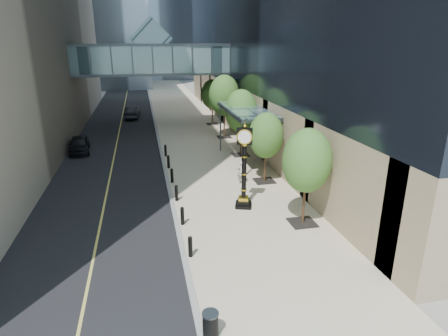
{
  "coord_description": "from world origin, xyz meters",
  "views": [
    {
      "loc": [
        -4.39,
        -13.74,
        9.29
      ],
      "look_at": [
        -0.24,
        5.15,
        2.73
      ],
      "focal_mm": 30.0,
      "sensor_mm": 36.0,
      "label": 1
    }
  ],
  "objects_px": {
    "trash_bin": "(210,326)",
    "pedestrian": "(241,172)",
    "car_near": "(79,144)",
    "car_far": "(133,112)",
    "street_clock": "(244,172)"
  },
  "relations": [
    {
      "from": "trash_bin",
      "to": "car_near",
      "type": "xyz_separation_m",
      "value": [
        -7.3,
        23.95,
        0.22
      ]
    },
    {
      "from": "street_clock",
      "to": "car_far",
      "type": "distance_m",
      "value": 29.97
    },
    {
      "from": "pedestrian",
      "to": "car_far",
      "type": "distance_m",
      "value": 26.57
    },
    {
      "from": "pedestrian",
      "to": "car_far",
      "type": "height_order",
      "value": "pedestrian"
    },
    {
      "from": "car_far",
      "to": "pedestrian",
      "type": "bearing_deg",
      "value": 112.59
    },
    {
      "from": "trash_bin",
      "to": "pedestrian",
      "type": "height_order",
      "value": "pedestrian"
    },
    {
      "from": "car_near",
      "to": "car_far",
      "type": "distance_m",
      "value": 15.57
    },
    {
      "from": "street_clock",
      "to": "car_near",
      "type": "relative_size",
      "value": 1.18
    },
    {
      "from": "car_near",
      "to": "car_far",
      "type": "xyz_separation_m",
      "value": [
        4.4,
        14.94,
        0.03
      ]
    },
    {
      "from": "street_clock",
      "to": "trash_bin",
      "type": "height_order",
      "value": "street_clock"
    },
    {
      "from": "street_clock",
      "to": "car_far",
      "type": "xyz_separation_m",
      "value": [
        -6.66,
        29.19,
        -1.44
      ]
    },
    {
      "from": "trash_bin",
      "to": "car_far",
      "type": "relative_size",
      "value": 0.2
    },
    {
      "from": "pedestrian",
      "to": "car_near",
      "type": "relative_size",
      "value": 0.39
    },
    {
      "from": "trash_bin",
      "to": "car_near",
      "type": "height_order",
      "value": "car_near"
    },
    {
      "from": "pedestrian",
      "to": "car_far",
      "type": "relative_size",
      "value": 0.36
    }
  ]
}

